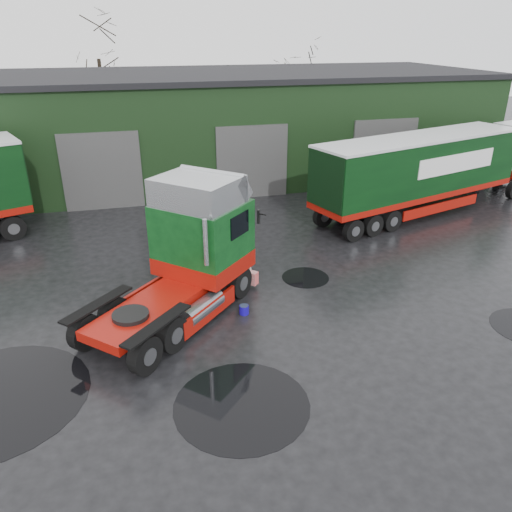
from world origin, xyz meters
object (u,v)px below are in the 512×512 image
Objects in this scene: wash_bucket at (244,310)px; tree_back_a at (102,85)px; lorry_right at (418,176)px; hero_tractor at (165,259)px; warehouse at (229,123)px; tree_back_b at (297,92)px.

wash_bucket is 0.03× the size of tree_back_a.
tree_back_a reaches higher than lorry_right.
lorry_right is (13.12, 7.19, -0.19)m from hero_tractor.
hero_tractor is 14.96m from lorry_right.
wash_bucket is at bearing -100.49° from warehouse.
hero_tractor is at bearing -85.62° from tree_back_a.
tree_back_b is at bearing 51.34° from warehouse.
tree_back_b reaches higher than lorry_right.
tree_back_b is (13.84, 28.19, 1.54)m from hero_tractor.
warehouse reaches higher than wash_bucket.
warehouse reaches higher than hero_tractor.
lorry_right is 2.05× the size of tree_back_b.
lorry_right is 26.11m from tree_back_a.
hero_tractor is at bearing 174.71° from wash_bucket.
tree_back_b is at bearing 0.00° from tree_back_a.
wash_bucket is at bearing -72.27° from lorry_right.
tree_back_b is (11.41, 28.41, 3.60)m from wash_bucket.
tree_back_b reaches higher than hero_tractor.
hero_tractor is at bearing -116.15° from tree_back_b.
tree_back_a is at bearing 180.00° from tree_back_b.
lorry_right reaches higher than wash_bucket.
warehouse is 2.11× the size of lorry_right.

